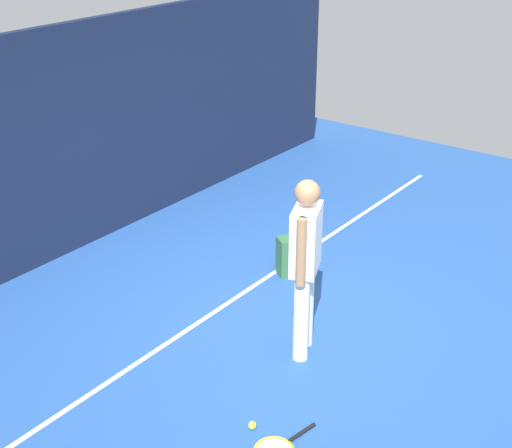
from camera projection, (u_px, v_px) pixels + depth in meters
The scene contains 6 objects.
ground_plane at pixel (289, 327), 7.25m from camera, with size 12.00×12.00×0.00m, color #234C93.
back_fence at pixel (72, 141), 8.33m from camera, with size 10.00×0.10×2.59m, color #141E38.
court_line at pixel (229, 302), 7.66m from camera, with size 9.00×0.05×0.00m, color white.
tennis_player at pixel (305, 258), 6.48m from camera, with size 0.49×0.36×1.70m.
backpack at pixel (291, 256), 8.15m from camera, with size 0.37×0.38×0.44m.
tennis_ball_near_player at pixel (252, 425), 5.90m from camera, with size 0.07×0.07×0.07m, color #CCE033.
Camera 1 is at (-5.08, -3.44, 4.00)m, focal length 52.05 mm.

